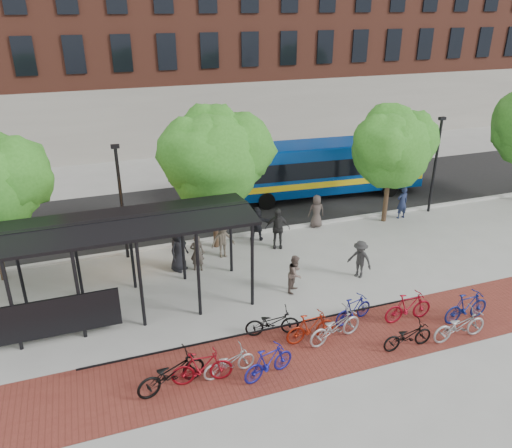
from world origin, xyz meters
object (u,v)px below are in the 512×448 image
object	(u,v)px
bike_7	(353,309)
bike_10	(460,325)
lamp_post_left	(121,199)
pedestrian_1	(197,253)
tree_b	(215,153)
pedestrian_3	(223,240)
pedestrian_6	(316,211)
bike_2	(229,362)
bike_11	(467,307)
pedestrian_5	(257,224)
bike_3	(269,362)
pedestrian_4	(277,228)
pedestrian_0	(178,249)
tree_c	(393,144)
bike_0	(171,373)
pedestrian_7	(402,203)
bike_1	(202,367)
bike_9	(408,307)
pedestrian_9	(360,259)
lamp_post_right	(436,163)
bike_8	(408,336)
bike_5	(311,327)
bike_4	(272,322)
bus_shelter	(98,237)
bike_6	(335,327)
bus	(323,166)
pedestrian_8	(295,274)

from	to	relation	value
bike_7	bike_10	world-z (taller)	bike_10
lamp_post_left	pedestrian_1	xyz separation A→B (m)	(2.68, -2.20, -1.94)
tree_b	lamp_post_left	distance (m)	4.45
pedestrian_3	pedestrian_6	bearing A→B (deg)	14.76
tree_b	lamp_post_left	xyz separation A→B (m)	(-4.10, 0.25, -1.71)
bike_2	pedestrian_6	xyz separation A→B (m)	(7.26, 9.07, 0.40)
bike_11	pedestrian_5	world-z (taller)	pedestrian_5
bike_3	pedestrian_4	xyz separation A→B (m)	(3.47, 8.03, 0.43)
tree_b	pedestrian_0	world-z (taller)	tree_b
tree_c	bike_7	bearing A→B (deg)	-129.31
bike_0	pedestrian_7	size ratio (longest dim) A/B	1.24
tree_c	bike_3	bearing A→B (deg)	-137.44
bike_1	bike_11	xyz separation A→B (m)	(9.57, -0.00, 0.01)
bike_3	bike_9	distance (m)	5.79
bike_1	pedestrian_9	world-z (taller)	pedestrian_9
bike_2	pedestrian_0	size ratio (longest dim) A/B	0.86
pedestrian_0	bike_7	bearing A→B (deg)	-89.61
lamp_post_right	pedestrian_3	xyz separation A→B (m)	(-11.98, -1.39, -1.92)
bike_8	bike_11	bearing A→B (deg)	-77.72
bike_5	bike_10	bearing A→B (deg)	-111.01
bike_9	pedestrian_9	distance (m)	3.32
bike_4	bus_shelter	bearing A→B (deg)	68.35
bike_6	bike_8	bearing A→B (deg)	-130.99
bus	bike_11	distance (m)	13.23
bike_6	lamp_post_left	bearing A→B (deg)	23.05
lamp_post_left	bike_5	distance (m)	9.89
bike_1	pedestrian_1	xyz separation A→B (m)	(1.45, 6.74, 0.25)
bike_6	pedestrian_3	distance (m)	7.28
pedestrian_6	bike_3	bearing A→B (deg)	63.50
bike_0	bike_4	world-z (taller)	bike_0
pedestrian_4	pedestrian_5	distance (m)	1.25
bike_10	pedestrian_7	world-z (taller)	pedestrian_7
lamp_post_left	pedestrian_4	world-z (taller)	lamp_post_left
bike_7	bike_8	xyz separation A→B (m)	(0.94, -1.88, -0.04)
tree_c	pedestrian_9	world-z (taller)	tree_c
bike_3	bike_0	bearing A→B (deg)	65.03
lamp_post_left	pedestrian_7	size ratio (longest dim) A/B	2.97
pedestrian_0	pedestrian_8	xyz separation A→B (m)	(3.93, -3.18, -0.21)
bus	bike_6	xyz separation A→B (m)	(-5.75, -12.62, -1.26)
pedestrian_7	bike_4	bearing A→B (deg)	33.43
bike_0	pedestrian_7	xyz separation A→B (m)	(13.72, 8.61, 0.30)
pedestrian_6	lamp_post_left	bearing A→B (deg)	7.58
bike_6	pedestrian_1	xyz separation A→B (m)	(-3.20, 6.23, 0.26)
lamp_post_right	bike_2	size ratio (longest dim) A/B	3.04
lamp_post_right	pedestrian_4	bearing A→B (deg)	-171.96
lamp_post_right	pedestrian_9	bearing A→B (deg)	-145.41
bike_1	bike_3	distance (m)	1.99
pedestrian_3	pedestrian_6	world-z (taller)	pedestrian_6
pedestrian_3	pedestrian_7	size ratio (longest dim) A/B	0.96
pedestrian_1	pedestrian_3	size ratio (longest dim) A/B	0.97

